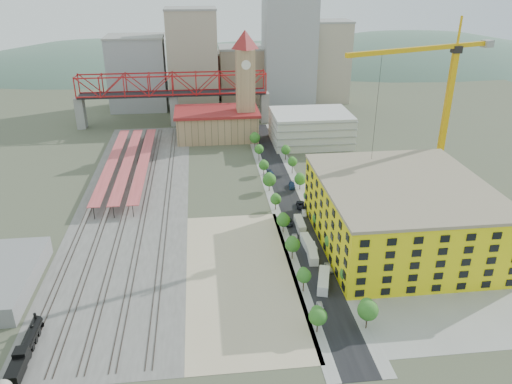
{
  "coord_description": "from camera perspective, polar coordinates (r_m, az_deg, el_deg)",
  "views": [
    {
      "loc": [
        -12.56,
        -138.99,
        72.8
      ],
      "look_at": [
        3.25,
        -2.17,
        10.0
      ],
      "focal_mm": 35.0,
      "sensor_mm": 36.0,
      "label": 1
    }
  ],
  "objects": [
    {
      "name": "car_3",
      "position": [
        188.92,
        1.69,
        2.09
      ],
      "size": [
        2.94,
        5.65,
        1.57
      ],
      "primitive_type": "imported",
      "rotation": [
        0.0,
        0.0,
        0.14
      ],
      "color": "navy",
      "rests_on": "ground"
    },
    {
      "name": "construction_pad",
      "position": [
        150.89,
        16.84,
        -5.49
      ],
      "size": [
        50.0,
        90.0,
        0.06
      ],
      "primitive_type": "cube",
      "color": "gray",
      "rests_on": "ground"
    },
    {
      "name": "rail_tracks",
      "position": [
        174.36,
        -14.29,
        -0.92
      ],
      "size": [
        26.56,
        160.0,
        0.18
      ],
      "color": "#382B23",
      "rests_on": "ground"
    },
    {
      "name": "locomotive",
      "position": [
        116.24,
        -24.76,
        -15.83
      ],
      "size": [
        2.53,
        19.56,
        4.89
      ],
      "color": "black",
      "rests_on": "ground"
    },
    {
      "name": "dirt_lot",
      "position": [
        130.09,
        -1.71,
        -9.52
      ],
      "size": [
        28.0,
        67.0,
        0.06
      ],
      "primitive_type": "cube",
      "color": "tan",
      "rests_on": "ground"
    },
    {
      "name": "car_5",
      "position": [
        159.88,
        5.52,
        -2.42
      ],
      "size": [
        2.2,
        4.48,
        1.41
      ],
      "primitive_type": "imported",
      "rotation": [
        0.0,
        0.0,
        -0.17
      ],
      "color": "#ABAAB0",
      "rests_on": "ground"
    },
    {
      "name": "street_asphalt",
      "position": [
        172.69,
        3.55,
        -0.46
      ],
      "size": [
        12.0,
        170.0,
        0.06
      ],
      "primitive_type": "cube",
      "color": "black",
      "rests_on": "ground"
    },
    {
      "name": "clock_tower",
      "position": [
        224.32,
        -1.24,
        13.17
      ],
      "size": [
        12.0,
        12.0,
        52.0
      ],
      "color": "tan",
      "rests_on": "ground"
    },
    {
      "name": "tower_crane",
      "position": [
        168.5,
        20.37,
        10.57
      ],
      "size": [
        52.81,
        20.62,
        59.17
      ],
      "color": "#E6A90F",
      "rests_on": "ground"
    },
    {
      "name": "site_trailer_d",
      "position": [
        152.11,
        5.03,
        -3.67
      ],
      "size": [
        2.47,
        8.93,
        2.43
      ],
      "primitive_type": "cube",
      "rotation": [
        0.0,
        0.0,
        -0.02
      ],
      "color": "silver",
      "rests_on": "ground"
    },
    {
      "name": "platform_canopies",
      "position": [
        198.48,
        -14.43,
        3.43
      ],
      "size": [
        16.0,
        80.0,
        4.12
      ],
      "color": "#DA5359",
      "rests_on": "ground"
    },
    {
      "name": "car_4",
      "position": [
        133.17,
        8.31,
        -8.55
      ],
      "size": [
        1.77,
        4.26,
        1.44
      ],
      "primitive_type": "imported",
      "rotation": [
        0.0,
        0.0,
        0.01
      ],
      "color": "silver",
      "rests_on": "ground"
    },
    {
      "name": "car_7",
      "position": [
        179.06,
        4.13,
        0.73
      ],
      "size": [
        2.83,
        5.64,
        1.57
      ],
      "primitive_type": "imported",
      "rotation": [
        0.0,
        0.0,
        -0.12
      ],
      "color": "navy",
      "rests_on": "ground"
    },
    {
      "name": "distant_hills",
      "position": [
        430.98,
        1.55,
        3.8
      ],
      "size": [
        647.0,
        264.0,
        227.0
      ],
      "color": "#4C6B59",
      "rests_on": "ground"
    },
    {
      "name": "ground",
      "position": [
        157.4,
        -1.27,
        -3.04
      ],
      "size": [
        400.0,
        400.0,
        0.0
      ],
      "primitive_type": "plane",
      "color": "#474C38",
      "rests_on": "ground"
    },
    {
      "name": "skyline",
      "position": [
        286.41,
        -2.56,
        14.44
      ],
      "size": [
        133.0,
        46.0,
        60.0
      ],
      "color": "#9EA0A3",
      "rests_on": "ground"
    },
    {
      "name": "station_hall",
      "position": [
        230.79,
        -4.48,
        7.79
      ],
      "size": [
        38.0,
        24.0,
        13.1
      ],
      "color": "tan",
      "rests_on": "ground"
    },
    {
      "name": "site_trailer_b",
      "position": [
        137.54,
        6.43,
        -7.0
      ],
      "size": [
        3.3,
        9.41,
        2.52
      ],
      "primitive_type": "cube",
      "rotation": [
        0.0,
        0.0,
        -0.1
      ],
      "color": "silver",
      "rests_on": "ground"
    },
    {
      "name": "sidewalk_east",
      "position": [
        173.69,
        5.34,
        -0.37
      ],
      "size": [
        3.0,
        170.0,
        0.04
      ],
      "primitive_type": "cube",
      "color": "gray",
      "rests_on": "ground"
    },
    {
      "name": "car_6",
      "position": [
        164.86,
        5.12,
        -1.5
      ],
      "size": [
        3.34,
        5.89,
        1.55
      ],
      "primitive_type": "imported",
      "rotation": [
        0.0,
        0.0,
        -0.14
      ],
      "color": "black",
      "rests_on": "ground"
    },
    {
      "name": "car_1",
      "position": [
        145.43,
        4.43,
        -5.29
      ],
      "size": [
        2.02,
        4.46,
        1.42
      ],
      "primitive_type": "imported",
      "rotation": [
        0.0,
        0.0,
        -0.12
      ],
      "color": "gray",
      "rests_on": "ground"
    },
    {
      "name": "street_trees",
      "position": [
        163.85,
        4.15,
        -1.94
      ],
      "size": [
        15.4,
        124.4,
        8.0
      ],
      "color": "#265F1C",
      "rests_on": "ground"
    },
    {
      "name": "sidewalk_west",
      "position": [
        171.88,
        1.74,
        -0.55
      ],
      "size": [
        3.0,
        170.0,
        0.04
      ],
      "primitive_type": "cube",
      "color": "gray",
      "rests_on": "ground"
    },
    {
      "name": "construction_building",
      "position": [
        145.44,
        16.2,
        -2.38
      ],
      "size": [
        44.6,
        50.6,
        18.8
      ],
      "color": "yellow",
      "rests_on": "ground"
    },
    {
      "name": "site_trailer_c",
      "position": [
        141.84,
        5.98,
        -5.92
      ],
      "size": [
        3.16,
        9.45,
        2.54
      ],
      "primitive_type": "cube",
      "rotation": [
        0.0,
        0.0,
        0.08
      ],
      "color": "silver",
      "rests_on": "ground"
    },
    {
      "name": "site_trailer_a",
      "position": [
        126.91,
        7.72,
        -10.01
      ],
      "size": [
        5.32,
        10.25,
        2.71
      ],
      "primitive_type": "cube",
      "rotation": [
        0.0,
        0.0,
        -0.29
      ],
      "color": "silver",
      "rests_on": "ground"
    },
    {
      "name": "parking_garage",
      "position": [
        224.42,
        6.25,
        7.31
      ],
      "size": [
        34.0,
        26.0,
        14.0
      ],
      "primitive_type": "cube",
      "color": "silver",
      "rests_on": "ground"
    },
    {
      "name": "car_0",
      "position": [
        119.19,
        7.37,
        -12.97
      ],
      "size": [
        1.81,
        4.06,
        1.36
      ],
      "primitive_type": "imported",
      "rotation": [
        0.0,
        0.0,
        -0.05
      ],
      "color": "silver",
      "rests_on": "ground"
    },
    {
      "name": "car_2",
      "position": [
        153.92,
        3.76,
        -3.49
      ],
      "size": [
        2.59,
        5.0,
        1.35
      ],
      "primitive_type": "imported",
      "rotation": [
        0.0,
        0.0,
        -0.07
      ],
      "color": "black",
      "rests_on": "ground"
    },
    {
      "name": "ballast_strip",
      "position": [
        174.16,
        -13.7,
        -0.93
      ],
      "size": [
        36.0,
        165.0,
        0.06
      ],
      "primitive_type": "cube",
      "color": "#605E59",
      "rests_on": "ground"
    },
    {
      "name": "truss_bridge",
      "position": [
        250.19,
        -9.48,
        11.74
      ],
      "size": [
        94.0,
        9.6,
        25.6
      ],
      "color": "gray",
      "rests_on": "ground"
    }
  ]
}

